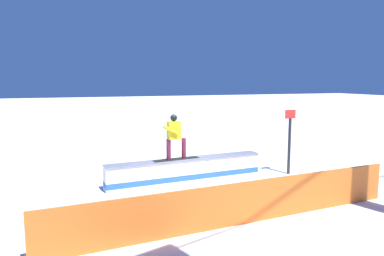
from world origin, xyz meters
TOP-DOWN VIEW (x-y plane):
  - ground_plane at (0.00, 0.00)m, footprint 120.00×120.00m
  - grind_box at (0.00, 0.00)m, footprint 5.28×0.91m
  - snowboarder at (0.40, 0.03)m, footprint 1.55×0.50m
  - safety_fence at (0.00, 3.76)m, footprint 8.90×0.75m
  - trail_marker at (-3.72, 0.28)m, footprint 0.40×0.10m

SIDE VIEW (x-z plane):
  - ground_plane at x=0.00m, z-range 0.00..0.00m
  - grind_box at x=0.00m, z-range -0.04..0.73m
  - safety_fence at x=0.00m, z-range 0.00..0.99m
  - trail_marker at x=-3.72m, z-range 0.07..2.33m
  - snowboarder at x=0.40m, z-range 0.83..2.28m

